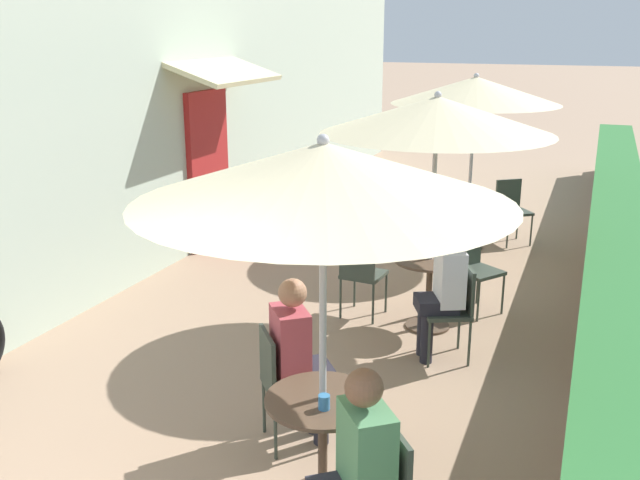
{
  "coord_description": "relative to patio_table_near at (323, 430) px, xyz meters",
  "views": [
    {
      "loc": [
        2.45,
        -1.48,
        2.88
      ],
      "look_at": [
        0.15,
        4.39,
        1.0
      ],
      "focal_mm": 40.0,
      "sensor_mm": 36.0,
      "label": 1
    }
  ],
  "objects": [
    {
      "name": "cafe_chair_far_right",
      "position": [
        0.38,
        6.26,
        0.02
      ],
      "size": [
        0.56,
        0.56,
        0.87
      ],
      "rotation": [
        0.0,
        0.0,
        10.07
      ],
      "color": "#384238",
      "rests_on": "ground_plane"
    },
    {
      "name": "patio_table_far",
      "position": [
        -0.13,
        5.78,
        0.0
      ],
      "size": [
        0.71,
        0.71,
        0.72
      ],
      "color": "brown",
      "rests_on": "ground_plane"
    },
    {
      "name": "patio_table_near",
      "position": [
        0.0,
        0.0,
        0.0
      ],
      "size": [
        0.71,
        0.71,
        0.72
      ],
      "color": "brown",
      "rests_on": "ground_plane"
    },
    {
      "name": "cafe_chair_mid_right",
      "position": [
        0.33,
        3.54,
        0.02
      ],
      "size": [
        0.56,
        0.56,
        0.87
      ],
      "rotation": [
        0.0,
        0.0,
        10.39
      ],
      "color": "#384238",
      "rests_on": "ground_plane"
    },
    {
      "name": "patio_umbrella_near",
      "position": [
        -0.0,
        -0.0,
        1.61
      ],
      "size": [
        2.17,
        2.17,
        2.33
      ],
      "color": "#B7B7BC",
      "rests_on": "ground_plane"
    },
    {
      "name": "patio_umbrella_far",
      "position": [
        -0.13,
        5.78,
        1.61
      ],
      "size": [
        2.17,
        2.17,
        2.33
      ],
      "color": "#B7B7BC",
      "rests_on": "ground_plane"
    },
    {
      "name": "coffee_cup_mid",
      "position": [
        -0.11,
        2.98,
        0.26
      ],
      "size": [
        0.07,
        0.07,
        0.09
      ],
      "color": "#232328",
      "rests_on": "patio_table_mid"
    },
    {
      "name": "cafe_facade_wall",
      "position": [
        -3.59,
        5.24,
        1.59
      ],
      "size": [
        0.98,
        15.02,
        4.2
      ],
      "color": "#B2C1AD",
      "rests_on": "ground_plane"
    },
    {
      "name": "cafe_chair_near_right",
      "position": [
        -0.49,
        0.5,
        0.02
      ],
      "size": [
        0.56,
        0.56,
        0.87
      ],
      "rotation": [
        0.0,
        0.0,
        11.67
      ],
      "color": "#384238",
      "rests_on": "ground_plane"
    },
    {
      "name": "patio_table_mid",
      "position": [
        -0.01,
        2.93,
        0.0
      ],
      "size": [
        0.71,
        0.71,
        0.72
      ],
      "color": "brown",
      "rests_on": "ground_plane"
    },
    {
      "name": "seated_patron_near_left",
      "position": [
        0.41,
        -0.57,
        0.19
      ],
      "size": [
        0.51,
        0.5,
        1.25
      ],
      "rotation": [
        0.0,
        0.0,
        8.52
      ],
      "color": "#23232D",
      "rests_on": "ground_plane"
    },
    {
      "name": "cafe_chair_far_left",
      "position": [
        -0.65,
        5.3,
        0.02
      ],
      "size": [
        0.56,
        0.56,
        0.87
      ],
      "rotation": [
        0.0,
        0.0,
        6.93
      ],
      "color": "#384238",
      "rests_on": "ground_plane"
    },
    {
      "name": "planter_hedge",
      "position": [
        1.7,
        5.28,
        0.04
      ],
      "size": [
        0.6,
        14.02,
        1.01
      ],
      "color": "gray",
      "rests_on": "ground_plane"
    },
    {
      "name": "coffee_cup_far",
      "position": [
        -0.29,
        5.82,
        0.26
      ],
      "size": [
        0.07,
        0.07,
        0.09
      ],
      "color": "#B73D3D",
      "rests_on": "patio_table_far"
    },
    {
      "name": "coffee_cup_near",
      "position": [
        0.05,
        -0.12,
        0.26
      ],
      "size": [
        0.07,
        0.07,
        0.09
      ],
      "color": "teal",
      "rests_on": "patio_table_near"
    },
    {
      "name": "seated_patron_near_right",
      "position": [
        -0.41,
        0.57,
        0.19
      ],
      "size": [
        0.51,
        0.5,
        1.25
      ],
      "rotation": [
        0.0,
        0.0,
        11.67
      ],
      "color": "#23232D",
      "rests_on": "ground_plane"
    },
    {
      "name": "cafe_chair_mid_back",
      "position": [
        -0.71,
        2.91,
        0.02
      ],
      "size": [
        0.43,
        0.43,
        0.87
      ],
      "rotation": [
        0.0,
        0.0,
        12.48
      ],
      "color": "#384238",
      "rests_on": "ground_plane"
    },
    {
      "name": "cafe_chair_mid_left",
      "position": [
        0.36,
        2.33,
        0.02
      ],
      "size": [
        0.53,
        0.53,
        0.87
      ],
      "rotation": [
        0.0,
        0.0,
        8.29
      ],
      "color": "#384238",
      "rests_on": "ground_plane"
    },
    {
      "name": "patio_umbrella_mid",
      "position": [
        -0.01,
        2.93,
        1.61
      ],
      "size": [
        2.17,
        2.17,
        2.33
      ],
      "color": "#B7B7BC",
      "rests_on": "ground_plane"
    },
    {
      "name": "seated_patron_mid_left",
      "position": [
        0.26,
        2.28,
        0.19
      ],
      "size": [
        0.5,
        0.46,
        1.25
      ],
      "rotation": [
        0.0,
        0.0,
        8.29
      ],
      "color": "#23232D",
      "rests_on": "ground_plane"
    }
  ]
}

